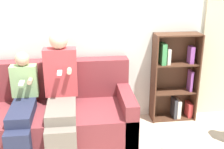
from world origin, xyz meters
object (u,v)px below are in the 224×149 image
at_px(bookshelf, 175,79).
at_px(couch, 40,116).
at_px(child_seated, 22,106).
at_px(adult_seated, 61,91).

bearing_deg(bookshelf, couch, -169.40).
bearing_deg(bookshelf, child_seated, -165.03).
distance_m(couch, child_seated, 0.32).
xyz_separation_m(couch, child_seated, (-0.15, -0.18, 0.22)).
bearing_deg(bookshelf, adult_seated, -163.14).
distance_m(couch, adult_seated, 0.46).
xyz_separation_m(couch, adult_seated, (0.27, -0.12, 0.35)).
relative_size(child_seated, bookshelf, 0.90).
bearing_deg(couch, adult_seated, -23.76).
height_order(adult_seated, child_seated, adult_seated).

